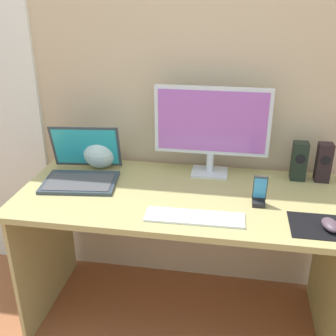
# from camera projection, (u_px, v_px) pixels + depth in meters

# --- Properties ---
(ground_plane) EXTENTS (8.00, 8.00, 0.00)m
(ground_plane) POSITION_uv_depth(u_px,v_px,m) (179.00, 316.00, 2.14)
(ground_plane) COLOR #985837
(wall_back) EXTENTS (6.00, 0.04, 2.50)m
(wall_back) POSITION_uv_depth(u_px,v_px,m) (193.00, 65.00, 1.99)
(wall_back) COLOR #C5AD8E
(wall_back) RESTS_ON ground_plane
(desk) EXTENTS (1.50, 0.68, 0.73)m
(desk) POSITION_uv_depth(u_px,v_px,m) (180.00, 221.00, 1.91)
(desk) COLOR tan
(desk) RESTS_ON ground_plane
(monitor) EXTENTS (0.56, 0.14, 0.45)m
(monitor) POSITION_uv_depth(u_px,v_px,m) (212.00, 126.00, 1.95)
(monitor) COLOR silver
(monitor) RESTS_ON desk
(speaker_right) EXTENTS (0.07, 0.07, 0.19)m
(speaker_right) POSITION_uv_depth(u_px,v_px,m) (324.00, 162.00, 1.93)
(speaker_right) COLOR black
(speaker_right) RESTS_ON desk
(speaker_near_monitor) EXTENTS (0.07, 0.07, 0.19)m
(speaker_near_monitor) POSITION_uv_depth(u_px,v_px,m) (299.00, 161.00, 1.95)
(speaker_near_monitor) COLOR black
(speaker_near_monitor) RESTS_ON desk
(laptop) EXTENTS (0.38, 0.36, 0.25)m
(laptop) POSITION_uv_depth(u_px,v_px,m) (82.00, 170.00, 1.97)
(laptop) COLOR #323B46
(laptop) RESTS_ON desk
(fishbowl) EXTENTS (0.18, 0.18, 0.18)m
(fishbowl) POSITION_uv_depth(u_px,v_px,m) (100.00, 151.00, 2.10)
(fishbowl) COLOR silver
(fishbowl) RESTS_ON desk
(keyboard_external) EXTENTS (0.41, 0.12, 0.01)m
(keyboard_external) POSITION_uv_depth(u_px,v_px,m) (195.00, 217.00, 1.64)
(keyboard_external) COLOR white
(keyboard_external) RESTS_ON desk
(mousepad) EXTENTS (0.25, 0.20, 0.00)m
(mousepad) POSITION_uv_depth(u_px,v_px,m) (322.00, 226.00, 1.59)
(mousepad) COLOR black
(mousepad) RESTS_ON desk
(mouse) EXTENTS (0.08, 0.11, 0.04)m
(mouse) POSITION_uv_depth(u_px,v_px,m) (330.00, 225.00, 1.56)
(mouse) COLOR #54404F
(mouse) RESTS_ON mousepad
(phone_in_dock) EXTENTS (0.06, 0.05, 0.14)m
(phone_in_dock) POSITION_uv_depth(u_px,v_px,m) (259.00, 195.00, 1.73)
(phone_in_dock) COLOR black
(phone_in_dock) RESTS_ON desk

